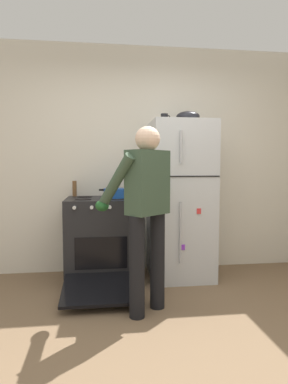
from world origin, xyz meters
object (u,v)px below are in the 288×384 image
Objects in this scene: refrigerator at (180,200)px; red_pot at (115,193)px; person_cook at (145,203)px; coffee_mug at (165,118)px; pepper_mill at (75,189)px; mixing_bowl at (188,117)px; stove_range at (101,240)px.

refrigerator is 4.93× the size of red_pot.
refrigerator reaches higher than person_cook.
coffee_mug reaches higher than person_cook.
pepper_mill is 1.53m from mixing_bowl.
refrigerator reaches higher than pepper_mill.
stove_range is at bearing 114.15° from person_cook.
red_pot is 3.20× the size of coffee_mug.
person_cook is 4.46× the size of red_pot.
refrigerator is at bearing -15.83° from coffee_mug.
stove_range is at bearing -178.88° from refrigerator.
coffee_mug reaches higher than stove_range.
red_pot reaches higher than stove_range.
mixing_bowl is at bearing 0.22° from refrigerator.
refrigerator is 0.95m from coffee_mug.
person_cook is 8.94× the size of pepper_mill.
coffee_mug reaches higher than refrigerator.
red_pot is (-0.22, 0.81, 0.02)m from person_cook.
mixing_bowl is (0.08, 0.00, 0.94)m from refrigerator.
red_pot is at bearing -28.52° from pepper_mill.
coffee_mug is at bearing 169.01° from mixing_bowl.
person_cook is 1.30m from coffee_mug.
stove_range is 1.69m from mixing_bowl.
red_pot is at bearing -176.51° from mixing_bowl.
mixing_bowl reaches higher than stove_range.
mixing_bowl is (1.28, -0.20, 0.81)m from pepper_mill.
pepper_mill is at bearing 122.59° from person_cook.
red_pot is 1.36× the size of mixing_bowl.
pepper_mill is (-0.68, 1.06, 0.06)m from person_cook.
mixing_bowl is at bearing 3.49° from red_pot.
person_cook is 1.26m from pepper_mill.
stove_range is 1.05m from person_cook.
mixing_bowl reaches higher than refrigerator.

